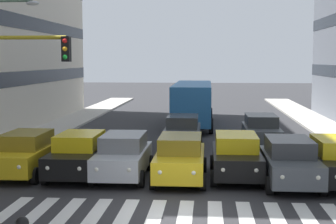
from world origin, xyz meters
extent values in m
plane|color=#2D2D30|center=(0.00, 0.00, 0.00)|extent=(180.00, 180.00, 0.00)
cube|color=silver|center=(-4.05, 0.00, 0.00)|extent=(0.45, 2.80, 0.01)
cube|color=silver|center=(-3.15, 0.00, 0.00)|extent=(0.45, 2.80, 0.01)
cube|color=silver|center=(-2.25, 0.00, 0.00)|extent=(0.45, 2.80, 0.01)
cube|color=silver|center=(-1.35, 0.00, 0.00)|extent=(0.45, 2.80, 0.01)
cube|color=silver|center=(-0.45, 0.00, 0.00)|extent=(0.45, 2.80, 0.01)
cube|color=silver|center=(0.45, 0.00, 0.00)|extent=(0.45, 2.80, 0.01)
cube|color=silver|center=(1.35, 0.00, 0.00)|extent=(0.45, 2.80, 0.01)
cube|color=silver|center=(2.25, 0.00, 0.00)|extent=(0.45, 2.80, 0.01)
cube|color=silver|center=(3.15, 0.00, 0.00)|extent=(0.45, 2.80, 0.01)
cube|color=silver|center=(4.05, 0.00, 0.00)|extent=(0.45, 2.80, 0.01)
cube|color=silver|center=(4.95, 0.00, 0.00)|extent=(0.45, 2.80, 0.01)
cylinder|color=black|center=(-5.03, -2.54, 0.32)|extent=(0.22, 0.64, 0.64)
cylinder|color=black|center=(-5.03, -5.44, 0.32)|extent=(0.22, 0.64, 0.64)
cube|color=#474C51|center=(-4.13, -3.80, 0.72)|extent=(1.80, 4.40, 0.80)
cube|color=#343639|center=(-4.13, -4.00, 1.42)|extent=(1.58, 2.46, 0.60)
cylinder|color=black|center=(-5.03, -2.35, 0.32)|extent=(0.22, 0.64, 0.64)
cylinder|color=black|center=(-3.23, -2.35, 0.32)|extent=(0.22, 0.64, 0.64)
cylinder|color=black|center=(-5.03, -5.25, 0.32)|extent=(0.22, 0.64, 0.64)
cylinder|color=black|center=(-3.23, -5.25, 0.32)|extent=(0.22, 0.64, 0.64)
sphere|color=white|center=(-4.71, -1.65, 0.80)|extent=(0.18, 0.18, 0.18)
sphere|color=white|center=(-3.56, -1.65, 0.80)|extent=(0.18, 0.18, 0.18)
cube|color=black|center=(-2.23, -4.77, 0.72)|extent=(1.80, 4.40, 0.80)
cube|color=yellow|center=(-2.23, -4.97, 1.42)|extent=(1.58, 2.46, 0.60)
cylinder|color=black|center=(-3.13, -3.31, 0.32)|extent=(0.22, 0.64, 0.64)
cylinder|color=black|center=(-1.33, -3.31, 0.32)|extent=(0.22, 0.64, 0.64)
cylinder|color=black|center=(-3.13, -6.22, 0.32)|extent=(0.22, 0.64, 0.64)
cylinder|color=black|center=(-1.33, -6.22, 0.32)|extent=(0.22, 0.64, 0.64)
sphere|color=white|center=(-2.80, -2.62, 0.80)|extent=(0.18, 0.18, 0.18)
sphere|color=white|center=(-1.65, -2.62, 0.80)|extent=(0.18, 0.18, 0.18)
cube|color=gold|center=(-0.06, -4.21, 0.72)|extent=(1.80, 4.40, 0.80)
cube|color=olive|center=(-0.06, -4.41, 1.42)|extent=(1.58, 2.46, 0.60)
cylinder|color=black|center=(-0.96, -2.75, 0.32)|extent=(0.22, 0.64, 0.64)
cylinder|color=black|center=(0.84, -2.75, 0.32)|extent=(0.22, 0.64, 0.64)
cylinder|color=black|center=(-0.96, -5.66, 0.32)|extent=(0.22, 0.64, 0.64)
cylinder|color=black|center=(0.84, -5.66, 0.32)|extent=(0.22, 0.64, 0.64)
sphere|color=white|center=(-0.64, -2.06, 0.80)|extent=(0.18, 0.18, 0.18)
sphere|color=white|center=(0.52, -2.06, 0.80)|extent=(0.18, 0.18, 0.18)
cube|color=#B2B7BC|center=(2.20, -4.48, 0.72)|extent=(1.80, 4.40, 0.80)
cube|color=slate|center=(2.20, -4.68, 1.42)|extent=(1.58, 2.46, 0.60)
cylinder|color=black|center=(1.30, -3.03, 0.32)|extent=(0.22, 0.64, 0.64)
cylinder|color=black|center=(3.10, -3.03, 0.32)|extent=(0.22, 0.64, 0.64)
cylinder|color=black|center=(1.30, -5.94, 0.32)|extent=(0.22, 0.64, 0.64)
cylinder|color=black|center=(3.10, -5.94, 0.32)|extent=(0.22, 0.64, 0.64)
sphere|color=white|center=(1.62, -2.33, 0.80)|extent=(0.18, 0.18, 0.18)
sphere|color=white|center=(2.77, -2.33, 0.80)|extent=(0.18, 0.18, 0.18)
cube|color=black|center=(3.99, -4.57, 0.72)|extent=(1.80, 4.40, 0.80)
cube|color=yellow|center=(3.99, -4.77, 1.42)|extent=(1.58, 2.46, 0.60)
cylinder|color=black|center=(3.09, -3.12, 0.32)|extent=(0.22, 0.64, 0.64)
cylinder|color=black|center=(4.89, -3.12, 0.32)|extent=(0.22, 0.64, 0.64)
cylinder|color=black|center=(3.09, -6.02, 0.32)|extent=(0.22, 0.64, 0.64)
cylinder|color=black|center=(4.89, -6.02, 0.32)|extent=(0.22, 0.64, 0.64)
sphere|color=white|center=(3.41, -2.42, 0.80)|extent=(0.18, 0.18, 0.18)
sphere|color=white|center=(4.56, -2.42, 0.80)|extent=(0.18, 0.18, 0.18)
cube|color=gold|center=(6.21, -4.66, 0.72)|extent=(1.80, 4.40, 0.80)
cube|color=olive|center=(6.21, -4.86, 1.42)|extent=(1.58, 2.46, 0.60)
cylinder|color=black|center=(5.31, -3.21, 0.32)|extent=(0.22, 0.64, 0.64)
cylinder|color=black|center=(5.31, -6.11, 0.32)|extent=(0.22, 0.64, 0.64)
cylinder|color=black|center=(7.11, -6.11, 0.32)|extent=(0.22, 0.64, 0.64)
sphere|color=white|center=(5.64, -2.51, 0.80)|extent=(0.18, 0.18, 0.18)
cube|color=#474C51|center=(-3.95, -12.11, 0.72)|extent=(1.80, 4.40, 0.80)
cube|color=#343639|center=(-3.95, -12.31, 1.42)|extent=(1.58, 2.46, 0.60)
cylinder|color=black|center=(-4.85, -10.66, 0.32)|extent=(0.22, 0.64, 0.64)
cylinder|color=black|center=(-3.05, -10.66, 0.32)|extent=(0.22, 0.64, 0.64)
cylinder|color=black|center=(-4.85, -13.57, 0.32)|extent=(0.22, 0.64, 0.64)
cylinder|color=black|center=(-3.05, -13.57, 0.32)|extent=(0.22, 0.64, 0.64)
sphere|color=white|center=(-4.52, -9.96, 0.80)|extent=(0.18, 0.18, 0.18)
sphere|color=white|center=(-3.37, -9.96, 0.80)|extent=(0.18, 0.18, 0.18)
cube|color=#474C51|center=(0.20, -11.39, 0.72)|extent=(1.80, 4.40, 0.80)
cube|color=#343639|center=(0.20, -11.59, 1.42)|extent=(1.58, 2.46, 0.60)
cylinder|color=black|center=(-0.70, -9.94, 0.32)|extent=(0.22, 0.64, 0.64)
cylinder|color=black|center=(1.10, -9.94, 0.32)|extent=(0.22, 0.64, 0.64)
cylinder|color=black|center=(-0.70, -12.84, 0.32)|extent=(0.22, 0.64, 0.64)
cylinder|color=black|center=(1.10, -12.84, 0.32)|extent=(0.22, 0.64, 0.64)
sphere|color=white|center=(-0.37, -9.24, 0.80)|extent=(0.18, 0.18, 0.18)
sphere|color=white|center=(0.78, -9.24, 0.80)|extent=(0.18, 0.18, 0.18)
cube|color=#286BAD|center=(-0.06, -20.57, 1.75)|extent=(2.50, 10.50, 2.50)
cube|color=black|center=(-0.06, -20.57, 2.30)|extent=(2.52, 9.87, 0.80)
cylinder|color=black|center=(-1.31, -16.90, 0.50)|extent=(0.28, 1.00, 1.00)
cylinder|color=black|center=(1.19, -16.90, 0.50)|extent=(0.28, 1.00, 1.00)
cylinder|color=black|center=(-1.31, -23.72, 0.50)|extent=(0.28, 1.00, 1.00)
cylinder|color=black|center=(1.19, -23.72, 0.50)|extent=(0.28, 1.00, 1.00)
sphere|color=black|center=(2.51, 5.57, 1.44)|extent=(0.26, 0.26, 0.26)
cube|color=black|center=(3.18, -0.19, 4.95)|extent=(0.24, 0.28, 0.76)
sphere|color=red|center=(3.18, -0.04, 5.19)|extent=(0.14, 0.14, 0.14)
sphere|color=orange|center=(3.18, -0.04, 4.95)|extent=(0.14, 0.14, 0.14)
sphere|color=green|center=(3.18, -0.04, 4.71)|extent=(0.14, 0.14, 0.14)
cylinder|color=#4C6B56|center=(7.28, -6.19, 7.09)|extent=(2.06, 0.10, 0.10)
ellipsoid|color=#B7BCC1|center=(6.25, -6.19, 6.99)|extent=(0.56, 0.28, 0.20)
camera|label=1|loc=(-1.10, 15.06, 4.61)|focal=54.66mm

